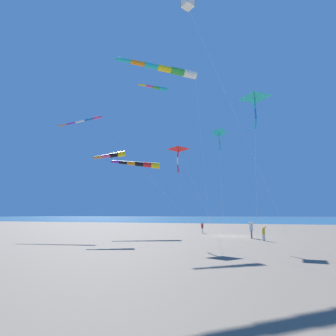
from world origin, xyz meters
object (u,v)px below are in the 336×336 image
object	(u,v)px
kite_delta_checkered_midright	(219,133)
kite_windsock_orange_high_right	(142,164)
person_child_green_jacket	(264,233)
kite_windsock_rainbow_low_near	(114,155)
person_adult_flyer	(251,229)
kite_delta_black_fish_shape	(178,149)
kite_windsock_teal_far_right	(157,88)
kite_delta_white_trailing	(255,98)
kite_windsock_blue_topmost	(86,120)
person_child_grey_jacket	(202,227)
kite_windsock_magenta_far_left	(169,70)

from	to	relation	value
kite_delta_checkered_midright	kite_windsock_orange_high_right	bearing A→B (deg)	58.93
person_child_green_jacket	kite_windsock_rainbow_low_near	xyz separation A→B (m)	(-2.05, 15.65, 8.46)
person_adult_flyer	kite_windsock_rainbow_low_near	xyz separation A→B (m)	(-4.54, 14.40, 8.21)
kite_delta_black_fish_shape	kite_windsock_orange_high_right	xyz separation A→B (m)	(9.25, 8.05, 0.61)
kite_windsock_teal_far_right	kite_delta_checkered_midright	xyz separation A→B (m)	(-5.19, -8.82, -8.69)
person_adult_flyer	kite_delta_white_trailing	bearing A→B (deg)	-173.67
kite_windsock_blue_topmost	kite_delta_white_trailing	distance (m)	30.67
kite_windsock_rainbow_low_near	person_adult_flyer	bearing A→B (deg)	-72.50
kite_windsock_rainbow_low_near	kite_delta_checkered_midright	distance (m)	11.99
person_child_grey_jacket	kite_windsock_orange_high_right	size ratio (longest dim) A/B	0.09
kite_windsock_teal_far_right	kite_windsock_magenta_far_left	world-z (taller)	kite_windsock_teal_far_right
person_adult_flyer	kite_windsock_rainbow_low_near	distance (m)	17.18
person_adult_flyer	kite_delta_checkered_midright	bearing A→B (deg)	150.51
kite_delta_black_fish_shape	kite_windsock_teal_far_right	xyz separation A→B (m)	(7.40, 5.17, 10.58)
person_child_grey_jacket	kite_windsock_magenta_far_left	xyz separation A→B (m)	(-14.73, -0.13, 15.60)
person_adult_flyer	kite_delta_white_trailing	world-z (taller)	kite_delta_white_trailing
person_child_green_jacket	kite_windsock_magenta_far_left	distance (m)	18.40
kite_delta_black_fish_shape	kite_delta_white_trailing	size ratio (longest dim) A/B	1.02
kite_delta_checkered_midright	person_adult_flyer	bearing A→B (deg)	-29.49
kite_windsock_orange_high_right	kite_delta_checkered_midright	bearing A→B (deg)	-121.07
kite_delta_checkered_midright	kite_delta_black_fish_shape	bearing A→B (deg)	121.23
person_adult_flyer	kite_windsock_rainbow_low_near	bearing A→B (deg)	107.50
kite_delta_checkered_midright	kite_windsock_rainbow_low_near	bearing A→B (deg)	90.65
person_child_green_jacket	kite_windsock_teal_far_right	bearing A→B (deg)	75.37
person_child_green_jacket	person_adult_flyer	bearing A→B (deg)	26.72
kite_delta_black_fish_shape	kite_delta_white_trailing	distance (m)	8.78
kite_windsock_orange_high_right	kite_windsock_teal_far_right	world-z (taller)	kite_windsock_teal_far_right
kite_delta_black_fish_shape	kite_windsock_orange_high_right	bearing A→B (deg)	41.03
person_adult_flyer	kite_windsock_teal_far_right	size ratio (longest dim) A/B	0.09
kite_windsock_rainbow_low_near	kite_delta_checkered_midright	xyz separation A→B (m)	(0.14, -11.90, 1.44)
kite_windsock_teal_far_right	kite_delta_white_trailing	bearing A→B (deg)	-132.75
person_adult_flyer	kite_windsock_orange_high_right	world-z (taller)	kite_windsock_orange_high_right
person_child_grey_jacket	kite_windsock_teal_far_right	bearing A→B (deg)	142.03
kite_windsock_orange_high_right	kite_windsock_teal_far_right	xyz separation A→B (m)	(-1.85, -2.88, 9.97)
kite_delta_white_trailing	person_child_grey_jacket	bearing A→B (deg)	24.56
person_adult_flyer	kite_delta_white_trailing	size ratio (longest dim) A/B	0.16
kite_delta_checkered_midright	person_child_green_jacket	bearing A→B (deg)	-62.88
kite_windsock_rainbow_low_near	kite_delta_checkered_midright	bearing A→B (deg)	-89.35
person_child_green_jacket	kite_windsock_orange_high_right	distance (m)	18.41
kite_windsock_rainbow_low_near	kite_windsock_blue_topmost	bearing A→B (deg)	50.07
kite_windsock_orange_high_right	kite_delta_checkered_midright	xyz separation A→B (m)	(-7.05, -11.70, 1.28)
kite_windsock_blue_topmost	kite_windsock_teal_far_right	xyz separation A→B (m)	(-3.41, -13.52, 1.83)
kite_windsock_blue_topmost	kite_windsock_rainbow_low_near	size ratio (longest dim) A/B	2.02
kite_delta_black_fish_shape	kite_windsock_magenta_far_left	world-z (taller)	kite_windsock_magenta_far_left
kite_windsock_blue_topmost	kite_windsock_teal_far_right	distance (m)	14.07
kite_windsock_magenta_far_left	person_adult_flyer	bearing A→B (deg)	-39.26
person_child_grey_jacket	kite_delta_checkered_midright	xyz separation A→B (m)	(-11.03, -4.26, 9.85)
person_adult_flyer	kite_delta_checkered_midright	world-z (taller)	kite_delta_checkered_midright
kite_delta_black_fish_shape	kite_windsock_orange_high_right	distance (m)	12.28
kite_windsock_orange_high_right	kite_windsock_blue_topmost	xyz separation A→B (m)	(1.55, 10.65, 8.14)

